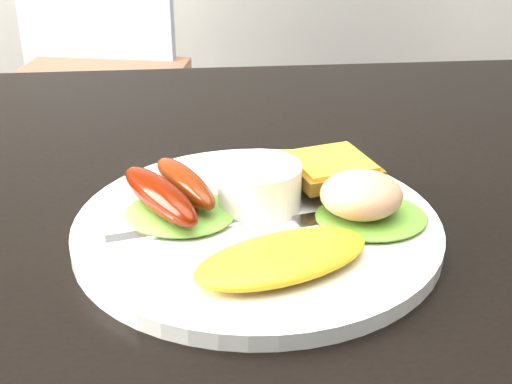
{
  "coord_description": "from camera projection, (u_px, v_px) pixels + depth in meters",
  "views": [
    {
      "loc": [
        -0.13,
        -0.52,
        1.02
      ],
      "look_at": [
        -0.09,
        -0.04,
        0.78
      ],
      "focal_mm": 50.0,
      "sensor_mm": 36.0,
      "label": 1
    }
  ],
  "objects": [
    {
      "name": "omelette",
      "position": [
        282.0,
        258.0,
        0.48
      ],
      "size": [
        0.14,
        0.1,
        0.02
      ],
      "primitive_type": "ellipsoid",
      "rotation": [
        0.0,
        0.0,
        0.37
      ],
      "color": "yellow",
      "rests_on": "plate"
    },
    {
      "name": "toast_b",
      "position": [
        331.0,
        168.0,
        0.58
      ],
      "size": [
        0.08,
        0.08,
        0.01
      ],
      "primitive_type": "cube",
      "rotation": [
        0.0,
        0.0,
        0.26
      ],
      "color": "brown",
      "rests_on": "toast_a"
    },
    {
      "name": "dining_chair",
      "position": [
        92.0,
        87.0,
        1.82
      ],
      "size": [
        0.51,
        0.51,
        0.05
      ],
      "primitive_type": "cube",
      "rotation": [
        0.0,
        0.0,
        -0.22
      ],
      "color": "#B17556",
      "rests_on": "ground"
    },
    {
      "name": "fork",
      "position": [
        201.0,
        226.0,
        0.53
      ],
      "size": [
        0.14,
        0.04,
        0.0
      ],
      "primitive_type": "cube",
      "rotation": [
        0.0,
        0.0,
        0.23
      ],
      "color": "#ADAFB7",
      "rests_on": "plate"
    },
    {
      "name": "lettuce_left",
      "position": [
        181.0,
        213.0,
        0.55
      ],
      "size": [
        0.1,
        0.1,
        0.01
      ],
      "primitive_type": "ellipsoid",
      "rotation": [
        0.0,
        0.0,
        -0.26
      ],
      "color": "#418A25",
      "rests_on": "plate"
    },
    {
      "name": "ramekin",
      "position": [
        259.0,
        188.0,
        0.55
      ],
      "size": [
        0.08,
        0.08,
        0.04
      ],
      "primitive_type": "cylinder",
      "rotation": [
        0.0,
        0.0,
        -0.33
      ],
      "color": "white",
      "rests_on": "plate"
    },
    {
      "name": "sausage_a",
      "position": [
        159.0,
        195.0,
        0.54
      ],
      "size": [
        0.07,
        0.11,
        0.03
      ],
      "primitive_type": "ellipsoid",
      "rotation": [
        0.0,
        0.0,
        0.51
      ],
      "color": "#601101",
      "rests_on": "lettuce_left"
    },
    {
      "name": "toast_a",
      "position": [
        289.0,
        172.0,
        0.61
      ],
      "size": [
        0.07,
        0.07,
        0.01
      ],
      "primitive_type": "cube",
      "rotation": [
        0.0,
        0.0,
        -0.04
      ],
      "color": "brown",
      "rests_on": "plate"
    },
    {
      "name": "plate",
      "position": [
        257.0,
        228.0,
        0.54
      ],
      "size": [
        0.28,
        0.28,
        0.01
      ],
      "primitive_type": "cylinder",
      "color": "white",
      "rests_on": "dining_table"
    },
    {
      "name": "sausage_b",
      "position": [
        185.0,
        183.0,
        0.56
      ],
      "size": [
        0.06,
        0.1,
        0.02
      ],
      "primitive_type": "ellipsoid",
      "rotation": [
        0.0,
        0.0,
        0.43
      ],
      "color": "#6C2D04",
      "rests_on": "lettuce_left"
    },
    {
      "name": "person",
      "position": [
        281.0,
        56.0,
        1.0
      ],
      "size": [
        0.59,
        0.44,
        1.5
      ],
      "primitive_type": "imported",
      "rotation": [
        0.0,
        0.0,
        2.97
      ],
      "color": "navy",
      "rests_on": "ground"
    },
    {
      "name": "lettuce_right",
      "position": [
        371.0,
        216.0,
        0.54
      ],
      "size": [
        0.09,
        0.08,
        0.01
      ],
      "primitive_type": "ellipsoid",
      "rotation": [
        0.0,
        0.0,
        0.07
      ],
      "color": "#53A326",
      "rests_on": "plate"
    },
    {
      "name": "dining_table",
      "position": [
        356.0,
        223.0,
        0.61
      ],
      "size": [
        1.2,
        0.8,
        0.04
      ],
      "primitive_type": "cube",
      "color": "black",
      "rests_on": "ground"
    },
    {
      "name": "potato_salad",
      "position": [
        361.0,
        195.0,
        0.53
      ],
      "size": [
        0.06,
        0.06,
        0.03
      ],
      "primitive_type": "ellipsoid",
      "rotation": [
        0.0,
        0.0,
        0.02
      ],
      "color": "beige",
      "rests_on": "lettuce_right"
    }
  ]
}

